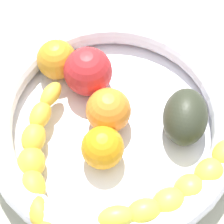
{
  "coord_description": "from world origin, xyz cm",
  "views": [
    {
      "loc": [
        5.24,
        -22.73,
        48.45
      ],
      "look_at": [
        0.0,
        0.0,
        8.05
      ],
      "focal_mm": 52.7,
      "sensor_mm": 36.0,
      "label": 1
    }
  ],
  "objects_px": {
    "orange_front": "(108,110)",
    "tomato_red": "(88,72)",
    "orange_mid_right": "(101,147)",
    "fruit_bowl": "(112,119)",
    "orange_mid_left": "(57,60)",
    "avocado_dark": "(185,117)",
    "banana_draped_right": "(38,160)",
    "banana_draped_left": "(187,184)"
  },
  "relations": [
    {
      "from": "banana_draped_left",
      "to": "tomato_red",
      "type": "relative_size",
      "value": 2.58
    },
    {
      "from": "orange_mid_left",
      "to": "orange_mid_right",
      "type": "distance_m",
      "value": 0.16
    },
    {
      "from": "banana_draped_right",
      "to": "orange_mid_right",
      "type": "bearing_deg",
      "value": 24.17
    },
    {
      "from": "banana_draped_right",
      "to": "orange_front",
      "type": "distance_m",
      "value": 0.12
    },
    {
      "from": "orange_mid_left",
      "to": "orange_front",
      "type": "bearing_deg",
      "value": -35.82
    },
    {
      "from": "orange_mid_left",
      "to": "orange_mid_right",
      "type": "height_order",
      "value": "orange_mid_left"
    },
    {
      "from": "orange_front",
      "to": "banana_draped_left",
      "type": "bearing_deg",
      "value": -33.29
    },
    {
      "from": "orange_mid_right",
      "to": "tomato_red",
      "type": "bearing_deg",
      "value": 113.19
    },
    {
      "from": "avocado_dark",
      "to": "banana_draped_right",
      "type": "bearing_deg",
      "value": -149.71
    },
    {
      "from": "orange_mid_left",
      "to": "tomato_red",
      "type": "xyz_separation_m",
      "value": [
        0.05,
        -0.02,
        0.01
      ]
    },
    {
      "from": "banana_draped_left",
      "to": "orange_mid_right",
      "type": "xyz_separation_m",
      "value": [
        -0.12,
        0.02,
        0.0
      ]
    },
    {
      "from": "orange_front",
      "to": "tomato_red",
      "type": "bearing_deg",
      "value": 128.4
    },
    {
      "from": "banana_draped_right",
      "to": "tomato_red",
      "type": "xyz_separation_m",
      "value": [
        0.03,
        0.15,
        0.01
      ]
    },
    {
      "from": "banana_draped_left",
      "to": "banana_draped_right",
      "type": "height_order",
      "value": "banana_draped_left"
    },
    {
      "from": "banana_draped_right",
      "to": "avocado_dark",
      "type": "xyz_separation_m",
      "value": [
        0.18,
        0.11,
        0.01
      ]
    },
    {
      "from": "tomato_red",
      "to": "fruit_bowl",
      "type": "bearing_deg",
      "value": -48.5
    },
    {
      "from": "banana_draped_left",
      "to": "tomato_red",
      "type": "bearing_deg",
      "value": 140.66
    },
    {
      "from": "avocado_dark",
      "to": "orange_mid_left",
      "type": "bearing_deg",
      "value": 164.7
    },
    {
      "from": "banana_draped_left",
      "to": "banana_draped_right",
      "type": "xyz_separation_m",
      "value": [
        -0.2,
        -0.01,
        -0.0
      ]
    },
    {
      "from": "banana_draped_left",
      "to": "orange_mid_right",
      "type": "relative_size",
      "value": 3.26
    },
    {
      "from": "fruit_bowl",
      "to": "orange_mid_right",
      "type": "relative_size",
      "value": 6.26
    },
    {
      "from": "orange_front",
      "to": "orange_mid_right",
      "type": "relative_size",
      "value": 1.11
    },
    {
      "from": "avocado_dark",
      "to": "tomato_red",
      "type": "distance_m",
      "value": 0.16
    },
    {
      "from": "banana_draped_right",
      "to": "banana_draped_left",
      "type": "bearing_deg",
      "value": 3.36
    },
    {
      "from": "banana_draped_left",
      "to": "orange_front",
      "type": "distance_m",
      "value": 0.15
    },
    {
      "from": "banana_draped_left",
      "to": "avocado_dark",
      "type": "xyz_separation_m",
      "value": [
        -0.01,
        0.1,
        0.0
      ]
    },
    {
      "from": "banana_draped_left",
      "to": "orange_front",
      "type": "bearing_deg",
      "value": 146.71
    },
    {
      "from": "tomato_red",
      "to": "banana_draped_left",
      "type": "bearing_deg",
      "value": -39.34
    },
    {
      "from": "orange_front",
      "to": "fruit_bowl",
      "type": "bearing_deg",
      "value": 0.27
    },
    {
      "from": "fruit_bowl",
      "to": "orange_front",
      "type": "xyz_separation_m",
      "value": [
        -0.01,
        -0.0,
        0.02
      ]
    },
    {
      "from": "banana_draped_right",
      "to": "orange_mid_right",
      "type": "relative_size",
      "value": 4.02
    },
    {
      "from": "orange_front",
      "to": "orange_mid_right",
      "type": "distance_m",
      "value": 0.06
    },
    {
      "from": "orange_mid_left",
      "to": "avocado_dark",
      "type": "xyz_separation_m",
      "value": [
        0.21,
        -0.06,
        -0.0
      ]
    },
    {
      "from": "avocado_dark",
      "to": "tomato_red",
      "type": "xyz_separation_m",
      "value": [
        -0.15,
        0.04,
        0.01
      ]
    },
    {
      "from": "banana_draped_left",
      "to": "orange_front",
      "type": "height_order",
      "value": "orange_front"
    },
    {
      "from": "fruit_bowl",
      "to": "avocado_dark",
      "type": "relative_size",
      "value": 4.23
    },
    {
      "from": "orange_mid_right",
      "to": "tomato_red",
      "type": "relative_size",
      "value": 0.79
    },
    {
      "from": "orange_front",
      "to": "avocado_dark",
      "type": "relative_size",
      "value": 0.75
    },
    {
      "from": "fruit_bowl",
      "to": "orange_mid_left",
      "type": "relative_size",
      "value": 5.85
    },
    {
      "from": "orange_mid_right",
      "to": "orange_mid_left",
      "type": "bearing_deg",
      "value": 128.84
    },
    {
      "from": "orange_front",
      "to": "tomato_red",
      "type": "height_order",
      "value": "tomato_red"
    },
    {
      "from": "banana_draped_right",
      "to": "orange_mid_right",
      "type": "distance_m",
      "value": 0.09
    }
  ]
}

